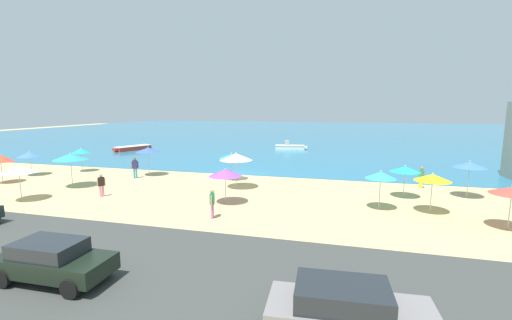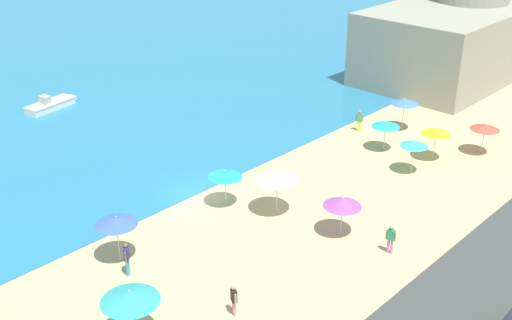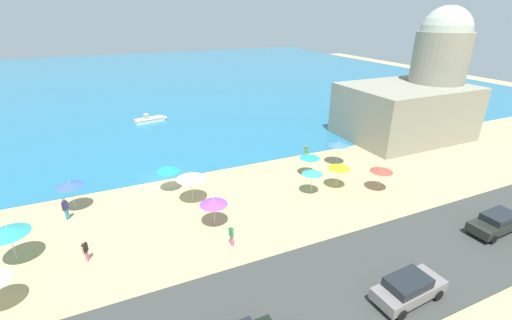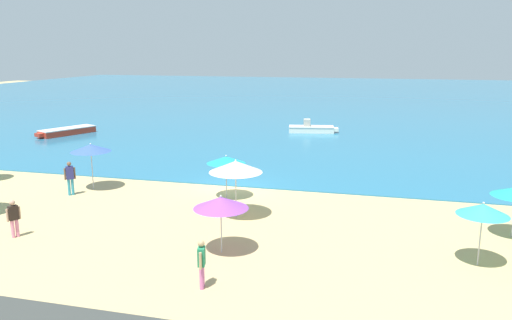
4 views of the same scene
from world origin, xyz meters
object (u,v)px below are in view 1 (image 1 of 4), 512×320
at_px(beach_umbrella_2, 512,191).
at_px(beach_umbrella_10, 148,150).
at_px(bather_0, 421,176).
at_px(bather_1, 135,167).
at_px(beach_umbrella_13, 81,151).
at_px(beach_umbrella_0, 0,158).
at_px(beach_umbrella_9, 19,169).
at_px(parked_car_3, 53,260).
at_px(beach_umbrella_3, 381,175).
at_px(parked_car_4, 348,312).
at_px(skiff_nearshore, 133,148).
at_px(beach_umbrella_12, 70,157).
at_px(beach_umbrella_5, 30,154).
at_px(beach_umbrella_4, 236,157).
at_px(beach_umbrella_1, 231,156).
at_px(beach_umbrella_7, 470,165).
at_px(skiff_offshore, 290,147).
at_px(beach_umbrella_11, 405,169).
at_px(beach_umbrella_6, 225,173).
at_px(beach_umbrella_8, 433,178).
at_px(bather_3, 212,202).
at_px(bather_2, 101,184).

bearing_deg(beach_umbrella_2, beach_umbrella_10, 163.34).
xyz_separation_m(bather_0, bather_1, (-22.70, -2.42, 0.11)).
bearing_deg(beach_umbrella_13, beach_umbrella_0, -112.41).
xyz_separation_m(beach_umbrella_9, bather_1, (2.91, 8.08, -1.04)).
bearing_deg(parked_car_3, bather_0, 50.84).
relative_size(beach_umbrella_3, parked_car_4, 0.55).
height_order(parked_car_3, skiff_nearshore, parked_car_3).
bearing_deg(beach_umbrella_12, beach_umbrella_3, -0.13).
bearing_deg(beach_umbrella_5, beach_umbrella_4, 0.19).
bearing_deg(beach_umbrella_3, beach_umbrella_1, 153.26).
relative_size(bather_0, skiff_nearshore, 0.30).
height_order(beach_umbrella_3, beach_umbrella_7, beach_umbrella_7).
relative_size(skiff_nearshore, skiff_offshore, 1.17).
distance_m(bather_0, parked_car_4, 19.69).
bearing_deg(beach_umbrella_11, parked_car_4, -102.84).
bearing_deg(bather_0, beach_umbrella_6, -148.68).
xyz_separation_m(beach_umbrella_4, beach_umbrella_12, (-12.10, -2.80, -0.06)).
height_order(bather_0, parked_car_4, bather_0).
height_order(beach_umbrella_3, beach_umbrella_10, beach_umbrella_10).
bearing_deg(parked_car_4, beach_umbrella_8, 70.01).
height_order(beach_umbrella_6, beach_umbrella_10, beach_umbrella_10).
xyz_separation_m(beach_umbrella_12, parked_car_3, (10.39, -11.95, -1.50)).
bearing_deg(bather_0, beach_umbrella_5, -173.42).
bearing_deg(beach_umbrella_7, beach_umbrella_8, -125.91).
xyz_separation_m(beach_umbrella_1, skiff_offshore, (1.33, 21.56, -1.62)).
xyz_separation_m(beach_umbrella_2, parked_car_3, (-17.38, -9.96, -1.17)).
relative_size(beach_umbrella_4, skiff_offshore, 0.59).
relative_size(beach_umbrella_12, bather_3, 1.60).
bearing_deg(beach_umbrella_8, beach_umbrella_0, -179.50).
relative_size(beach_umbrella_4, beach_umbrella_10, 1.05).
relative_size(beach_umbrella_9, beach_umbrella_12, 0.90).
relative_size(beach_umbrella_9, bather_3, 1.44).
height_order(beach_umbrella_13, parked_car_4, beach_umbrella_13).
bearing_deg(beach_umbrella_8, beach_umbrella_1, 157.98).
height_order(beach_umbrella_5, beach_umbrella_13, beach_umbrella_13).
distance_m(parked_car_3, parked_car_4, 9.76).
bearing_deg(beach_umbrella_4, parked_car_3, -96.63).
distance_m(beach_umbrella_9, beach_umbrella_13, 10.23).
xyz_separation_m(beach_umbrella_11, skiff_offshore, (-11.62, 23.93, -1.54)).
relative_size(beach_umbrella_10, bather_1, 1.42).
distance_m(beach_umbrella_1, bather_3, 9.99).
bearing_deg(beach_umbrella_6, parked_car_4, -56.71).
bearing_deg(beach_umbrella_2, skiff_nearshore, 148.53).
height_order(beach_umbrella_7, skiff_nearshore, beach_umbrella_7).
bearing_deg(beach_umbrella_1, beach_umbrella_4, -64.20).
distance_m(beach_umbrella_12, beach_umbrella_13, 6.79).
bearing_deg(beach_umbrella_7, bather_2, -165.61).
xyz_separation_m(beach_umbrella_3, bather_2, (-17.82, -1.76, -1.19)).
xyz_separation_m(beach_umbrella_12, skiff_offshore, (12.10, 27.12, -1.92)).
relative_size(beach_umbrella_10, skiff_nearshore, 0.48).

